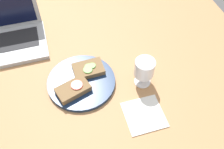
# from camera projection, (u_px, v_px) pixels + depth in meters

# --- Properties ---
(wooden_table) EXTENTS (1.40, 1.40, 0.03)m
(wooden_table) POSITION_uv_depth(u_px,v_px,m) (95.00, 80.00, 0.99)
(wooden_table) COLOR #B27F51
(wooden_table) RESTS_ON ground
(plate) EXTENTS (0.26, 0.26, 0.02)m
(plate) POSITION_uv_depth(u_px,v_px,m) (81.00, 82.00, 0.95)
(plate) COLOR navy
(plate) RESTS_ON wooden_table
(sandwich_with_tomato) EXTENTS (0.14, 0.10, 0.03)m
(sandwich_with_tomato) POSITION_uv_depth(u_px,v_px,m) (73.00, 89.00, 0.91)
(sandwich_with_tomato) COLOR brown
(sandwich_with_tomato) RESTS_ON plate
(sandwich_with_cucumber) EXTENTS (0.12, 0.08, 0.02)m
(sandwich_with_cucumber) POSITION_uv_depth(u_px,v_px,m) (88.00, 69.00, 0.97)
(sandwich_with_cucumber) COLOR brown
(sandwich_with_cucumber) RESTS_ON plate
(wine_glass) EXTENTS (0.07, 0.07, 0.12)m
(wine_glass) POSITION_uv_depth(u_px,v_px,m) (144.00, 69.00, 0.90)
(wine_glass) COLOR white
(wine_glass) RESTS_ON wooden_table
(laptop) EXTENTS (0.35, 0.25, 0.22)m
(laptop) POSITION_uv_depth(u_px,v_px,m) (3.00, 35.00, 1.06)
(laptop) COLOR #ADAFB5
(laptop) RESTS_ON wooden_table
(napkin) EXTENTS (0.13, 0.13, 0.00)m
(napkin) POSITION_uv_depth(u_px,v_px,m) (144.00, 115.00, 0.87)
(napkin) COLOR white
(napkin) RESTS_ON wooden_table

